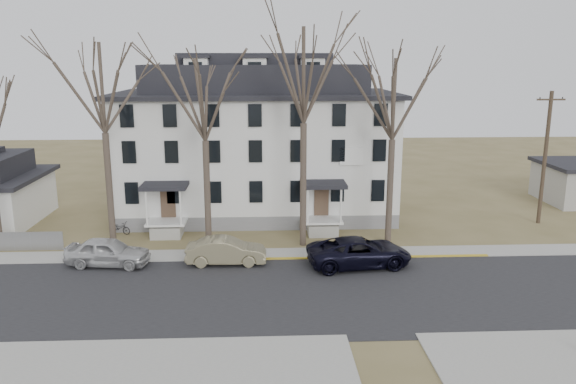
{
  "coord_description": "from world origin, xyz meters",
  "views": [
    {
      "loc": [
        -1.5,
        -24.4,
        11.58
      ],
      "look_at": [
        0.01,
        9.0,
        3.69
      ],
      "focal_mm": 35.0,
      "sensor_mm": 36.0,
      "label": 1
    }
  ],
  "objects_px": {
    "utility_pole_far": "(545,156)",
    "car_tan": "(226,252)",
    "bicycle_left": "(119,228)",
    "boarding_house": "(256,144)",
    "tree_center": "(304,68)",
    "tree_mid_left": "(204,94)",
    "car_navy": "(359,253)",
    "tree_far_left": "(101,81)",
    "tree_mid_right": "(394,93)",
    "car_silver": "(108,253)"
  },
  "relations": [
    {
      "from": "bicycle_left",
      "to": "boarding_house",
      "type": "bearing_deg",
      "value": -39.11
    },
    {
      "from": "tree_far_left",
      "to": "car_navy",
      "type": "xyz_separation_m",
      "value": [
        14.96,
        -3.97,
        -9.52
      ]
    },
    {
      "from": "tree_center",
      "to": "tree_mid_right",
      "type": "xyz_separation_m",
      "value": [
        5.5,
        0.0,
        -1.48
      ]
    },
    {
      "from": "tree_mid_left",
      "to": "car_navy",
      "type": "distance_m",
      "value": 13.15
    },
    {
      "from": "car_tan",
      "to": "car_silver",
      "type": "bearing_deg",
      "value": 90.61
    },
    {
      "from": "tree_center",
      "to": "tree_mid_right",
      "type": "bearing_deg",
      "value": 0.0
    },
    {
      "from": "tree_mid_right",
      "to": "car_tan",
      "type": "relative_size",
      "value": 2.76
    },
    {
      "from": "car_silver",
      "to": "car_navy",
      "type": "distance_m",
      "value": 14.43
    },
    {
      "from": "boarding_house",
      "to": "bicycle_left",
      "type": "height_order",
      "value": "boarding_house"
    },
    {
      "from": "utility_pole_far",
      "to": "car_tan",
      "type": "height_order",
      "value": "utility_pole_far"
    },
    {
      "from": "bicycle_left",
      "to": "tree_mid_left",
      "type": "bearing_deg",
      "value": -92.93
    },
    {
      "from": "tree_far_left",
      "to": "car_tan",
      "type": "distance_m",
      "value": 12.49
    },
    {
      "from": "car_silver",
      "to": "tree_far_left",
      "type": "bearing_deg",
      "value": 16.58
    },
    {
      "from": "tree_far_left",
      "to": "utility_pole_far",
      "type": "height_order",
      "value": "tree_far_left"
    },
    {
      "from": "tree_mid_left",
      "to": "tree_center",
      "type": "height_order",
      "value": "tree_center"
    },
    {
      "from": "car_tan",
      "to": "boarding_house",
      "type": "bearing_deg",
      "value": -7.74
    },
    {
      "from": "tree_center",
      "to": "car_navy",
      "type": "xyz_separation_m",
      "value": [
        2.96,
        -3.97,
        -10.26
      ]
    },
    {
      "from": "utility_pole_far",
      "to": "car_navy",
      "type": "relative_size",
      "value": 1.6
    },
    {
      "from": "boarding_house",
      "to": "tree_far_left",
      "type": "bearing_deg",
      "value": -137.82
    },
    {
      "from": "tree_center",
      "to": "utility_pole_far",
      "type": "distance_m",
      "value": 19.03
    },
    {
      "from": "boarding_house",
      "to": "car_navy",
      "type": "relative_size",
      "value": 3.5
    },
    {
      "from": "tree_center",
      "to": "bicycle_left",
      "type": "bearing_deg",
      "value": 167.28
    },
    {
      "from": "tree_mid_right",
      "to": "utility_pole_far",
      "type": "height_order",
      "value": "tree_mid_right"
    },
    {
      "from": "tree_mid_left",
      "to": "car_tan",
      "type": "distance_m",
      "value": 9.51
    },
    {
      "from": "car_silver",
      "to": "tree_mid_left",
      "type": "bearing_deg",
      "value": -52.09
    },
    {
      "from": "tree_center",
      "to": "car_tan",
      "type": "relative_size",
      "value": 3.18
    },
    {
      "from": "tree_center",
      "to": "car_silver",
      "type": "xyz_separation_m",
      "value": [
        -11.45,
        -3.26,
        -10.27
      ]
    },
    {
      "from": "car_tan",
      "to": "tree_far_left",
      "type": "bearing_deg",
      "value": 66.61
    },
    {
      "from": "boarding_house",
      "to": "car_navy",
      "type": "bearing_deg",
      "value": -63.83
    },
    {
      "from": "tree_mid_right",
      "to": "car_navy",
      "type": "bearing_deg",
      "value": -122.67
    },
    {
      "from": "boarding_house",
      "to": "car_navy",
      "type": "xyz_separation_m",
      "value": [
        5.96,
        -12.12,
        -4.55
      ]
    },
    {
      "from": "tree_center",
      "to": "tree_mid_right",
      "type": "distance_m",
      "value": 5.7
    },
    {
      "from": "boarding_house",
      "to": "utility_pole_far",
      "type": "height_order",
      "value": "boarding_house"
    },
    {
      "from": "tree_mid_left",
      "to": "utility_pole_far",
      "type": "xyz_separation_m",
      "value": [
        23.5,
        4.2,
        -4.7
      ]
    },
    {
      "from": "tree_far_left",
      "to": "car_tan",
      "type": "bearing_deg",
      "value": -24.04
    },
    {
      "from": "tree_mid_right",
      "to": "car_silver",
      "type": "bearing_deg",
      "value": -169.13
    },
    {
      "from": "utility_pole_far",
      "to": "bicycle_left",
      "type": "relative_size",
      "value": 5.77
    },
    {
      "from": "tree_mid_right",
      "to": "utility_pole_far",
      "type": "distance_m",
      "value": 13.55
    },
    {
      "from": "boarding_house",
      "to": "car_navy",
      "type": "distance_m",
      "value": 14.25
    },
    {
      "from": "tree_mid_right",
      "to": "utility_pole_far",
      "type": "bearing_deg",
      "value": 19.29
    },
    {
      "from": "boarding_house",
      "to": "bicycle_left",
      "type": "xyz_separation_m",
      "value": [
        -9.3,
        -5.38,
        -4.95
      ]
    },
    {
      "from": "tree_center",
      "to": "bicycle_left",
      "type": "xyz_separation_m",
      "value": [
        -12.3,
        2.78,
        -10.65
      ]
    },
    {
      "from": "boarding_house",
      "to": "car_tan",
      "type": "distance_m",
      "value": 12.43
    },
    {
      "from": "car_navy",
      "to": "boarding_house",
      "type": "bearing_deg",
      "value": 18.79
    },
    {
      "from": "tree_far_left",
      "to": "tree_mid_right",
      "type": "xyz_separation_m",
      "value": [
        17.5,
        0.0,
        -0.74
      ]
    },
    {
      "from": "boarding_house",
      "to": "tree_center",
      "type": "height_order",
      "value": "tree_center"
    },
    {
      "from": "tree_far_left",
      "to": "tree_mid_right",
      "type": "relative_size",
      "value": 1.08
    },
    {
      "from": "car_silver",
      "to": "tree_center",
      "type": "bearing_deg",
      "value": -67.06
    },
    {
      "from": "utility_pole_far",
      "to": "tree_mid_right",
      "type": "bearing_deg",
      "value": -160.71
    },
    {
      "from": "car_navy",
      "to": "tree_far_left",
      "type": "bearing_deg",
      "value": 67.77
    }
  ]
}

